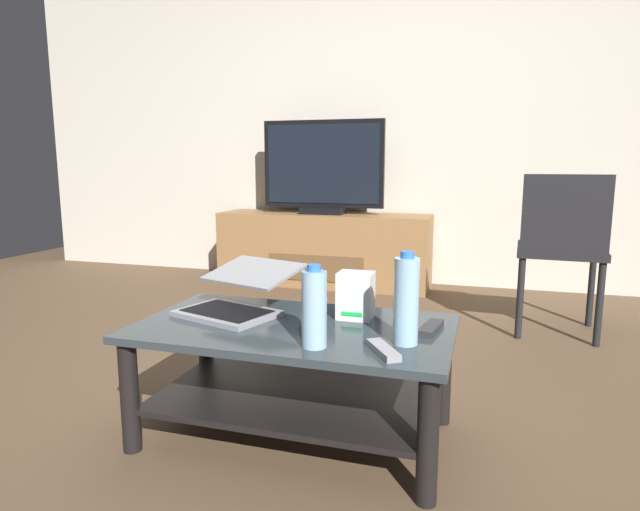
# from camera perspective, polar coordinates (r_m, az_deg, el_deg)

# --- Properties ---
(ground_plane) EXTENTS (7.68, 7.68, 0.00)m
(ground_plane) POSITION_cam_1_polar(r_m,az_deg,el_deg) (2.29, -2.40, -14.32)
(ground_plane) COLOR brown
(back_wall) EXTENTS (6.40, 0.12, 2.80)m
(back_wall) POSITION_cam_1_polar(r_m,az_deg,el_deg) (4.38, 8.11, 15.72)
(back_wall) COLOR beige
(back_wall) RESTS_ON ground
(coffee_table) EXTENTS (1.05, 0.60, 0.40)m
(coffee_table) POSITION_cam_1_polar(r_m,az_deg,el_deg) (1.88, -2.72, -10.90)
(coffee_table) COLOR #2D383D
(coffee_table) RESTS_ON ground
(media_cabinet) EXTENTS (1.62, 0.43, 0.55)m
(media_cabinet) POSITION_cam_1_polar(r_m,az_deg,el_deg) (4.20, 0.39, 0.67)
(media_cabinet) COLOR olive
(media_cabinet) RESTS_ON ground
(television) EXTENTS (0.93, 0.20, 0.70)m
(television) POSITION_cam_1_polar(r_m,az_deg,el_deg) (4.13, 0.31, 9.04)
(television) COLOR black
(television) RESTS_ON media_cabinet
(dining_chair) EXTENTS (0.46, 0.46, 0.88)m
(dining_chair) POSITION_cam_1_polar(r_m,az_deg,el_deg) (3.16, 23.98, 1.10)
(dining_chair) COLOR black
(dining_chair) RESTS_ON ground
(laptop) EXTENTS (0.43, 0.46, 0.17)m
(laptop) POSITION_cam_1_polar(r_m,az_deg,el_deg) (1.99, -8.58, -4.21)
(laptop) COLOR gray
(laptop) RESTS_ON coffee_table
(router_box) EXTENTS (0.12, 0.10, 0.16)m
(router_box) POSITION_cam_1_polar(r_m,az_deg,el_deg) (1.89, 3.75, -4.20)
(router_box) COLOR white
(router_box) RESTS_ON coffee_table
(water_bottle_near) EXTENTS (0.07, 0.07, 0.28)m
(water_bottle_near) POSITION_cam_1_polar(r_m,az_deg,el_deg) (1.63, 9.02, -4.67)
(water_bottle_near) COLOR #99C6E5
(water_bottle_near) RESTS_ON coffee_table
(water_bottle_far) EXTENTS (0.07, 0.07, 0.25)m
(water_bottle_far) POSITION_cam_1_polar(r_m,az_deg,el_deg) (1.59, -0.62, -5.56)
(water_bottle_far) COLOR #99C6E5
(water_bottle_far) RESTS_ON coffee_table
(cell_phone) EXTENTS (0.12, 0.16, 0.01)m
(cell_phone) POSITION_cam_1_polar(r_m,az_deg,el_deg) (1.73, -0.88, -8.10)
(cell_phone) COLOR black
(cell_phone) RESTS_ON coffee_table
(tv_remote) EXTENTS (0.12, 0.16, 0.02)m
(tv_remote) POSITION_cam_1_polar(r_m,az_deg,el_deg) (1.58, 6.64, -9.80)
(tv_remote) COLOR #99999E
(tv_remote) RESTS_ON coffee_table
(soundbar_remote) EXTENTS (0.07, 0.16, 0.02)m
(soundbar_remote) POSITION_cam_1_polar(r_m,az_deg,el_deg) (1.80, 11.58, -7.45)
(soundbar_remote) COLOR #2D2D30
(soundbar_remote) RESTS_ON coffee_table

